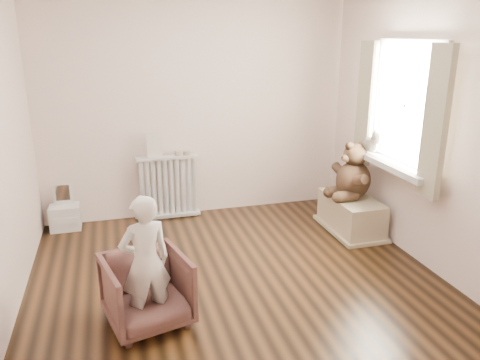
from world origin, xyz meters
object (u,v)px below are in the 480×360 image
object	(u,v)px
radiator	(169,187)
toy_bench	(351,213)
toy_vanity	(64,206)
child	(145,262)
teddy_bear	(354,172)
plush_cat	(372,143)
armchair	(147,291)

from	to	relation	value
radiator	toy_bench	world-z (taller)	radiator
toy_vanity	child	distance (m)	2.24
teddy_bear	plush_cat	xyz separation A→B (m)	(0.14, -0.08, 0.33)
armchair	toy_vanity	bearing A→B (deg)	95.79
radiator	child	xyz separation A→B (m)	(-0.43, -2.13, 0.14)
armchair	plush_cat	size ratio (longest dim) A/B	2.05
teddy_bear	child	bearing A→B (deg)	-157.80
radiator	armchair	distance (m)	2.13
toy_vanity	teddy_bear	xyz separation A→B (m)	(3.07, -0.87, 0.40)
toy_vanity	teddy_bear	distance (m)	3.22
toy_bench	teddy_bear	bearing A→B (deg)	80.43
radiator	toy_bench	bearing A→B (deg)	-25.73
radiator	armchair	bearing A→B (deg)	-101.72
toy_vanity	toy_bench	xyz separation A→B (m)	(3.07, -0.89, -0.08)
armchair	radiator	bearing A→B (deg)	64.29
toy_vanity	teddy_bear	size ratio (longest dim) A/B	0.83
toy_bench	teddy_bear	xyz separation A→B (m)	(0.00, 0.01, 0.47)
armchair	child	distance (m)	0.26
radiator	child	world-z (taller)	child
armchair	plush_cat	world-z (taller)	plush_cat
radiator	armchair	world-z (taller)	radiator
radiator	teddy_bear	xyz separation A→B (m)	(1.90, -0.90, 0.28)
armchair	plush_cat	bearing A→B (deg)	10.08
toy_bench	child	bearing A→B (deg)	-152.41
toy_bench	radiator	bearing A→B (deg)	154.27
plush_cat	radiator	bearing A→B (deg)	151.80
toy_vanity	toy_bench	distance (m)	3.20
toy_vanity	teddy_bear	bearing A→B (deg)	-15.84
radiator	toy_vanity	bearing A→B (deg)	-178.53
armchair	child	size ratio (longest dim) A/B	0.59
child	plush_cat	world-z (taller)	plush_cat
plush_cat	teddy_bear	bearing A→B (deg)	147.89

